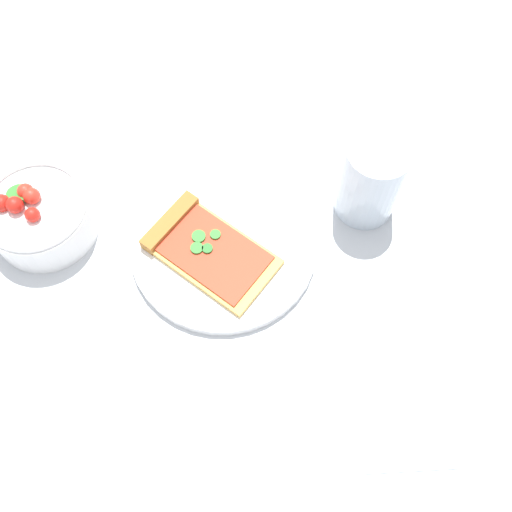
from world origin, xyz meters
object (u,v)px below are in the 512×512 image
at_px(pizza_slice_main, 204,247).
at_px(salad_bowl, 40,215).
at_px(soda_glass, 370,182).
at_px(paper_napkin, 405,404).
at_px(plate, 224,245).

distance_m(pizza_slice_main, salad_bowl, 0.21).
bearing_deg(soda_glass, paper_napkin, 101.87).
bearing_deg(plate, salad_bowl, -1.30).
distance_m(salad_bowl, soda_glass, 0.42).
relative_size(plate, soda_glass, 1.97).
xyz_separation_m(soda_glass, paper_napkin, (-0.05, 0.26, -0.05)).
height_order(soda_glass, paper_napkin, soda_glass).
relative_size(pizza_slice_main, salad_bowl, 1.35).
height_order(plate, paper_napkin, plate).
bearing_deg(soda_glass, salad_bowl, 10.61).
xyz_separation_m(salad_bowl, soda_glass, (-0.41, -0.08, 0.02)).
height_order(salad_bowl, soda_glass, soda_glass).
xyz_separation_m(plate, paper_napkin, (-0.23, 0.18, -0.01)).
bearing_deg(paper_napkin, soda_glass, -78.13).
relative_size(salad_bowl, soda_glass, 1.11).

